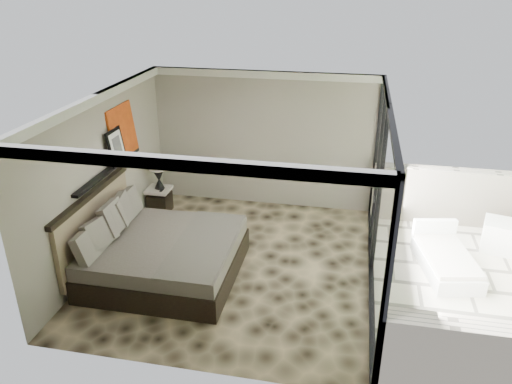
% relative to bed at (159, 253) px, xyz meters
% --- Properties ---
extents(floor, '(5.00, 5.00, 0.00)m').
position_rel_bed_xyz_m(floor, '(1.15, 0.52, -0.38)').
color(floor, black).
rests_on(floor, ground).
extents(ceiling, '(4.50, 5.00, 0.02)m').
position_rel_bed_xyz_m(ceiling, '(1.15, 0.52, 2.41)').
color(ceiling, silver).
rests_on(ceiling, back_wall).
extents(back_wall, '(4.50, 0.02, 2.80)m').
position_rel_bed_xyz_m(back_wall, '(1.15, 3.01, 1.02)').
color(back_wall, gray).
rests_on(back_wall, floor).
extents(left_wall, '(0.02, 5.00, 2.80)m').
position_rel_bed_xyz_m(left_wall, '(-1.09, 0.52, 1.02)').
color(left_wall, gray).
rests_on(left_wall, floor).
extents(glass_wall, '(0.08, 5.00, 2.80)m').
position_rel_bed_xyz_m(glass_wall, '(3.40, 0.52, 1.02)').
color(glass_wall, white).
rests_on(glass_wall, floor).
extents(terrace_slab, '(3.00, 5.00, 0.12)m').
position_rel_bed_xyz_m(terrace_slab, '(4.90, 0.52, -0.44)').
color(terrace_slab, beige).
rests_on(terrace_slab, ground).
extents(picture_ledge, '(0.12, 2.20, 0.05)m').
position_rel_bed_xyz_m(picture_ledge, '(-1.03, 0.62, 1.12)').
color(picture_ledge, black).
rests_on(picture_ledge, left_wall).
extents(bed, '(2.35, 2.27, 1.30)m').
position_rel_bed_xyz_m(bed, '(0.00, 0.00, 0.00)').
color(bed, black).
rests_on(bed, floor).
extents(nightstand, '(0.59, 0.59, 0.46)m').
position_rel_bed_xyz_m(nightstand, '(-0.85, 2.16, -0.15)').
color(nightstand, black).
rests_on(nightstand, floor).
extents(table_lamp, '(0.36, 0.36, 0.66)m').
position_rel_bed_xyz_m(table_lamp, '(-0.83, 2.17, 0.56)').
color(table_lamp, black).
rests_on(table_lamp, nightstand).
extents(abstract_canvas, '(0.13, 0.90, 0.90)m').
position_rel_bed_xyz_m(abstract_canvas, '(-1.05, 1.28, 1.60)').
color(abstract_canvas, '#BE4F10').
rests_on(abstract_canvas, picture_ledge).
extents(framed_print, '(0.11, 0.50, 0.60)m').
position_rel_bed_xyz_m(framed_print, '(-0.99, 0.89, 1.45)').
color(framed_print, black).
rests_on(framed_print, picture_ledge).
extents(ottoman, '(0.66, 0.66, 0.55)m').
position_rel_bed_xyz_m(ottoman, '(5.60, 1.92, -0.11)').
color(ottoman, white).
rests_on(ottoman, terrace_slab).
extents(lounger, '(1.02, 1.62, 0.59)m').
position_rel_bed_xyz_m(lounger, '(4.58, 1.05, -0.20)').
color(lounger, silver).
rests_on(lounger, terrace_slab).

